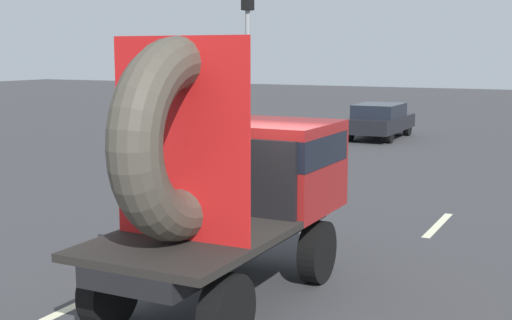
# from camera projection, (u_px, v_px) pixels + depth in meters

# --- Properties ---
(ground_plane) EXTENTS (120.00, 120.00, 0.00)m
(ground_plane) POSITION_uv_depth(u_px,v_px,m) (220.00, 294.00, 9.97)
(ground_plane) COLOR #38383A
(flatbed_truck) EXTENTS (2.02, 4.55, 3.64)m
(flatbed_truck) POSITION_uv_depth(u_px,v_px,m) (233.00, 174.00, 9.67)
(flatbed_truck) COLOR black
(flatbed_truck) RESTS_ON ground_plane
(distant_sedan) EXTENTS (1.83, 4.28, 1.40)m
(distant_sedan) POSITION_uv_depth(u_px,v_px,m) (379.00, 120.00, 27.95)
(distant_sedan) COLOR black
(distant_sedan) RESTS_ON ground_plane
(traffic_light) EXTENTS (0.42, 0.36, 5.68)m
(traffic_light) POSITION_uv_depth(u_px,v_px,m) (248.00, 44.00, 22.35)
(traffic_light) COLOR gray
(traffic_light) RESTS_ON ground_plane
(lane_dash_left_far) EXTENTS (0.16, 2.16, 0.01)m
(lane_dash_left_far) POSITION_uv_depth(u_px,v_px,m) (290.00, 203.00, 15.94)
(lane_dash_left_far) COLOR beige
(lane_dash_left_far) RESTS_ON ground_plane
(lane_dash_right_far) EXTENTS (0.16, 2.18, 0.01)m
(lane_dash_right_far) POSITION_uv_depth(u_px,v_px,m) (438.00, 225.00, 13.96)
(lane_dash_right_far) COLOR beige
(lane_dash_right_far) RESTS_ON ground_plane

